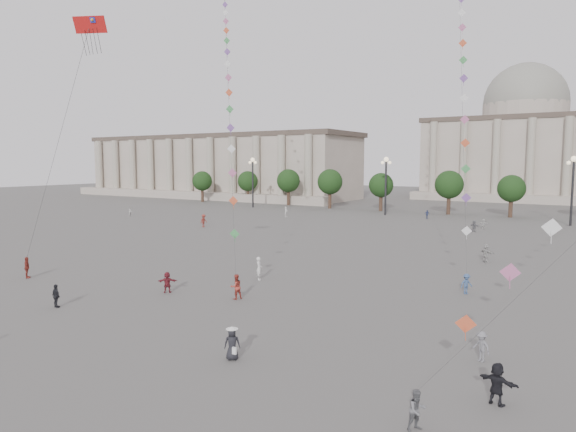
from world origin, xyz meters
The scene contains 26 objects.
ground centered at (0.00, 0.00, 0.00)m, with size 360.00×360.00×0.00m, color #53514E.
hall_west centered at (-75.00, 93.89, 8.43)m, with size 84.00×26.22×17.20m.
hall_central centered at (0.00, 129.22, 14.23)m, with size 48.30×34.30×35.50m.
tree_row centered at (0.00, 78.00, 5.39)m, with size 137.12×5.12×8.00m.
lamp_post_far_west centered at (-45.00, 70.00, 7.35)m, with size 2.00×0.90×10.65m.
lamp_post_mid_west centered at (-15.00, 70.00, 7.35)m, with size 2.00×0.90×10.65m.
lamp_post_mid_east centered at (15.00, 70.00, 7.35)m, with size 2.00×0.90×10.65m.
person_crowd_0 centered at (-6.62, 68.00, 0.75)m, with size 0.88×0.37×1.51m, color navy.
person_crowd_1 centered at (-53.82, 44.30, 0.80)m, with size 0.77×0.60×1.59m, color silver.
person_crowd_2 centered at (-31.57, 38.80, 0.97)m, with size 1.25×0.72×1.93m, color maroon.
person_crowd_3 centered at (16.15, 1.98, 0.87)m, with size 1.61×0.51×1.73m, color black.
person_crowd_4 centered at (4.54, 58.44, 0.77)m, with size 1.42×0.45×1.54m, color silver.
person_crowd_6 centered at (14.68, 6.33, 0.76)m, with size 0.98×0.56×1.51m, color slate.
person_crowd_7 centered at (9.80, 32.73, 0.91)m, with size 1.69×0.54×1.82m, color #B1B0AD.
person_crowd_10 centered at (-28.81, 57.63, 0.91)m, with size 0.66×0.44×1.82m, color silver.
person_crowd_12 centered at (4.00, 54.89, 0.80)m, with size 1.48×0.47×1.60m, color slate.
person_crowd_13 centered at (-4.61, 14.90, 0.97)m, with size 0.70×0.46×1.93m, color silver.
tourist_0 centered at (-21.54, 5.11, 0.90)m, with size 1.06×0.44×1.81m, color maroon.
tourist_2 centered at (-8.04, 7.87, 0.79)m, with size 1.47×0.47×1.58m, color maroon.
tourist_4 centered at (-11.49, 1.06, 0.79)m, with size 0.93×0.39×1.58m, color black.
kite_flyer_0 centered at (-2.56, 9.14, 0.90)m, with size 0.87×0.68×1.79m, color #A0352B.
kite_flyer_1 centered at (11.04, 19.26, 0.76)m, with size 0.98×0.57×1.52m, color #3A5583.
kite_flyer_2 centered at (14.06, -1.66, 0.76)m, with size 0.74×0.58×1.52m, color slate.
hat_person centered at (4.20, 0.08, 0.86)m, with size 0.95×0.88×1.69m.
dragon_kite centered at (-10.53, 3.78, 17.96)m, with size 6.70×1.40×20.57m.
kite_train_west centered at (-19.29, 29.41, 23.73)m, with size 31.44×37.41×64.33m.
Camera 1 is at (19.46, -19.23, 9.73)m, focal length 32.00 mm.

